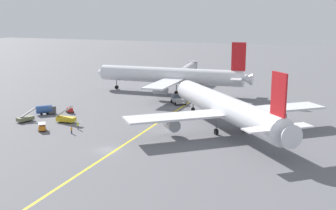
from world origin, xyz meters
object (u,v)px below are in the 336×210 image
pushback_tug (178,99)px  airliner_at_gate_left (171,76)px  gse_baggage_cart_trailing (42,127)px  ground_crew_ramp_agent_by_cones (78,126)px  jet_bridge (189,68)px  airliner_being_pushed (225,108)px  gse_belt_loader_portside (25,118)px  gse_fuel_bowser_stubby (46,109)px  ground_crew_marshaller_foreground (71,130)px  gse_stair_truck_yellow (66,118)px  gse_gpu_cart_small (70,110)px

pushback_tug → airliner_at_gate_left: bearing=118.7°
gse_baggage_cart_trailing → ground_crew_ramp_agent_by_cones: bearing=31.0°
airliner_at_gate_left → jet_bridge: size_ratio=2.35×
airliner_being_pushed → gse_belt_loader_portside: bearing=-166.4°
gse_fuel_bowser_stubby → jet_bridge: jet_bridge is taller
airliner_at_gate_left → gse_fuel_bowser_stubby: size_ratio=11.08×
ground_crew_marshaller_foreground → airliner_at_gate_left: bearing=88.7°
gse_belt_loader_portside → airliner_being_pushed: bearing=13.6°
jet_bridge → airliner_at_gate_left: bearing=-81.4°
pushback_tug → gse_baggage_cart_trailing: 42.58m
gse_fuel_bowser_stubby → gse_baggage_cart_trailing: 16.02m
gse_stair_truck_yellow → gse_baggage_cart_trailing: gse_stair_truck_yellow is taller
pushback_tug → gse_stair_truck_yellow: 34.98m
airliner_at_gate_left → pushback_tug: (8.55, -15.61, -4.36)m
gse_stair_truck_yellow → gse_fuel_bowser_stubby: (-9.58, 4.78, 0.31)m
ground_crew_marshaller_foreground → gse_baggage_cart_trailing: bearing=-175.4°
gse_stair_truck_yellow → gse_belt_loader_portside: 9.94m
gse_gpu_cart_small → ground_crew_marshaller_foreground: (12.08, -16.39, 0.02)m
gse_fuel_bowser_stubby → gse_gpu_cart_small: (4.54, 3.91, -0.54)m
airliner_at_gate_left → airliner_being_pushed: (28.64, -38.27, -0.43)m
airliner_being_pushed → gse_fuel_bowser_stubby: bearing=-176.0°
gse_belt_loader_portside → ground_crew_marshaller_foreground: gse_belt_loader_portside is taller
jet_bridge → gse_baggage_cart_trailing: bearing=-92.9°
gse_stair_truck_yellow → gse_baggage_cart_trailing: size_ratio=1.53×
airliner_at_gate_left → gse_belt_loader_portside: (-17.69, -49.46, -4.75)m
gse_stair_truck_yellow → jet_bridge: jet_bridge is taller
airliner_at_gate_left → ground_crew_marshaller_foreground: size_ratio=34.44×
airliner_at_gate_left → gse_baggage_cart_trailing: (-8.62, -54.58, -4.71)m
gse_baggage_cart_trailing → ground_crew_marshaller_foreground: gse_baggage_cart_trailing is taller
ground_crew_ramp_agent_by_cones → gse_stair_truck_yellow: bearing=146.0°
gse_fuel_bowser_stubby → ground_crew_marshaller_foreground: size_ratio=3.11×
airliner_being_pushed → jet_bridge: bearing=116.1°
pushback_tug → gse_belt_loader_portside: bearing=-127.8°
gse_stair_truck_yellow → ground_crew_ramp_agent_by_cones: bearing=-34.0°
gse_fuel_bowser_stubby → ground_crew_ramp_agent_by_cones: 18.32m
gse_fuel_bowser_stubby → ground_crew_ramp_agent_by_cones: bearing=-29.7°
airliner_being_pushed → ground_crew_ramp_agent_by_cones: (-30.57, -12.29, -4.24)m
pushback_tug → ground_crew_marshaller_foreground: pushback_tug is taller
gse_belt_loader_portside → ground_crew_ramp_agent_by_cones: gse_belt_loader_portside is taller
airliner_at_gate_left → jet_bridge: bearing=98.6°
airliner_at_gate_left → gse_belt_loader_portside: bearing=-109.7°
pushback_tug → gse_gpu_cart_small: pushback_tug is taller
airliner_being_pushed → gse_fuel_bowser_stubby: size_ratio=8.55×
airliner_being_pushed → gse_baggage_cart_trailing: bearing=-156.4°
ground_crew_marshaller_foreground → ground_crew_ramp_agent_by_cones: ground_crew_ramp_agent_by_cones is taller
airliner_at_gate_left → jet_bridge: (-4.41, 29.30, -1.02)m
ground_crew_ramp_agent_by_cones → jet_bridge: 79.98m
ground_crew_marshaller_foreground → gse_fuel_bowser_stubby: bearing=143.1°
airliner_at_gate_left → ground_crew_ramp_agent_by_cones: 50.81m
airliner_being_pushed → gse_belt_loader_portside: 47.86m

